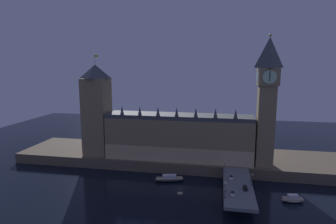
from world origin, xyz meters
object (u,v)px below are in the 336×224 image
car_northbound_trail (232,193)px  street_lamp_far (224,165)px  victoria_tower (97,110)px  boat_downstream (293,199)px  pedestrian_near_rail (225,190)px  pedestrian_mid_walk (250,181)px  street_lamp_near (225,188)px  street_lamp_mid (252,178)px  car_southbound_lead (245,188)px  boat_upstream (169,179)px  clock_tower (267,98)px  car_northbound_lead (231,177)px

car_northbound_trail → street_lamp_far: street_lamp_far is taller
victoria_tower → boat_downstream: bearing=-16.6°
pedestrian_near_rail → boat_downstream: (30.86, 9.84, -6.26)m
car_northbound_trail → pedestrian_mid_walk: pedestrian_mid_walk is taller
street_lamp_near → car_northbound_trail: bearing=44.4°
pedestrian_mid_walk → street_lamp_mid: (0.40, -3.52, 2.92)m
pedestrian_mid_walk → street_lamp_far: (-12.24, 11.20, 3.09)m
car_northbound_trail → boat_downstream: size_ratio=0.38×
pedestrian_near_rail → pedestrian_mid_walk: size_ratio=1.10×
car_northbound_trail → pedestrian_near_rail: 3.86m
victoria_tower → street_lamp_mid: 101.24m
car_southbound_lead → street_lamp_mid: street_lamp_mid is taller
victoria_tower → street_lamp_near: size_ratio=8.62×
street_lamp_far → boat_upstream: street_lamp_far is taller
street_lamp_near → boat_upstream: (-29.18, 27.94, -9.78)m
car_northbound_trail → boat_upstream: bearing=142.8°
car_northbound_trail → boat_downstream: car_northbound_trail is taller
boat_upstream → street_lamp_far: bearing=2.9°
car_northbound_trail → boat_downstream: (27.90, 12.30, -6.05)m
pedestrian_near_rail → pedestrian_mid_walk: 17.21m
victoria_tower → pedestrian_mid_walk: size_ratio=38.31×
street_lamp_near → boat_downstream: bearing=26.5°
pedestrian_near_rail → boat_upstream: size_ratio=0.11×
clock_tower → car_southbound_lead: bearing=-109.6°
car_northbound_trail → pedestrian_near_rail: (-2.96, 2.46, 0.21)m
street_lamp_near → victoria_tower: bearing=148.6°
boat_upstream → victoria_tower: bearing=157.7°
boat_upstream → street_lamp_near: bearing=-43.8°
pedestrian_mid_walk → street_lamp_mid: street_lamp_mid is taller
street_lamp_far → street_lamp_mid: bearing=-49.3°
car_northbound_trail → street_lamp_mid: (9.28, 11.43, 3.04)m
victoria_tower → boat_upstream: bearing=-22.3°
victoria_tower → pedestrian_near_rail: size_ratio=34.85×
car_southbound_lead → street_lamp_mid: size_ratio=0.78×
car_northbound_lead → car_northbound_trail: (0.00, -18.45, 0.07)m
car_northbound_lead → car_southbound_lead: car_southbound_lead is taller
boat_downstream → street_lamp_near: bearing=-153.5°
pedestrian_near_rail → boat_upstream: (-29.58, 22.20, -6.19)m
victoria_tower → boat_upstream: victoria_tower is taller
street_lamp_far → pedestrian_mid_walk: bearing=-42.5°
victoria_tower → car_northbound_lead: size_ratio=14.82×
street_lamp_mid → boat_downstream: street_lamp_mid is taller
car_northbound_trail → car_southbound_lead: bearing=50.1°
car_southbound_lead → street_lamp_near: (-9.28, -10.37, 3.80)m
victoria_tower → car_northbound_lead: victoria_tower is taller
clock_tower → boat_upstream: clock_tower is taller
pedestrian_near_rail → pedestrian_mid_walk: (11.84, 12.49, -0.09)m
car_northbound_trail → street_lamp_near: street_lamp_near is taller
car_northbound_trail → car_southbound_lead: (5.92, 7.09, 0.00)m
street_lamp_far → boat_downstream: bearing=-23.9°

